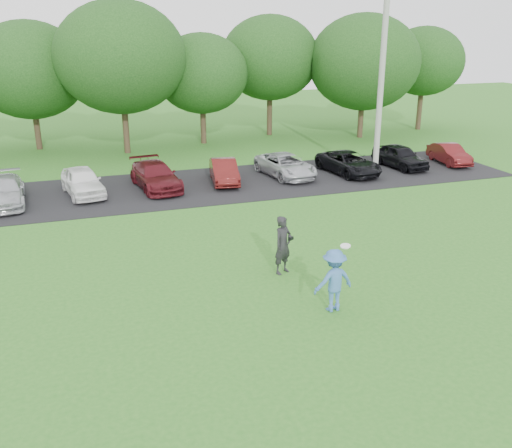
{
  "coord_description": "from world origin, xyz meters",
  "views": [
    {
      "loc": [
        -5.4,
        -12.56,
        7.26
      ],
      "look_at": [
        0.0,
        3.5,
        1.3
      ],
      "focal_mm": 40.0,
      "sensor_mm": 36.0,
      "label": 1
    }
  ],
  "objects": [
    {
      "name": "tree_row",
      "position": [
        1.51,
        22.76,
        4.91
      ],
      "size": [
        42.39,
        9.85,
        8.64
      ],
      "color": "#38281C",
      "rests_on": "ground"
    },
    {
      "name": "camera_bystander",
      "position": [
        0.51,
        2.45,
        0.91
      ],
      "size": [
        0.79,
        0.7,
        1.82
      ],
      "color": "black",
      "rests_on": "ground"
    },
    {
      "name": "frisbee_player",
      "position": [
        0.91,
        -0.24,
        0.87
      ],
      "size": [
        1.17,
        0.75,
        1.89
      ],
      "color": "#3D6BAC",
      "rests_on": "ground"
    },
    {
      "name": "utility_pole",
      "position": [
        9.2,
        12.04,
        5.02
      ],
      "size": [
        0.28,
        0.28,
        10.04
      ],
      "primitive_type": "cylinder",
      "color": "#9B9C97",
      "rests_on": "ground"
    },
    {
      "name": "parked_cars",
      "position": [
        -1.19,
        13.0,
        0.61
      ],
      "size": [
        30.32,
        4.75,
        1.24
      ],
      "color": "#561712",
      "rests_on": "parking_lot"
    },
    {
      "name": "ground",
      "position": [
        0.0,
        0.0,
        0.0
      ],
      "size": [
        100.0,
        100.0,
        0.0
      ],
      "primitive_type": "plane",
      "color": "#2A6D1F",
      "rests_on": "ground"
    },
    {
      "name": "parking_lot",
      "position": [
        0.0,
        13.0,
        0.01
      ],
      "size": [
        32.0,
        6.5,
        0.03
      ],
      "primitive_type": "cube",
      "color": "black",
      "rests_on": "ground"
    }
  ]
}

